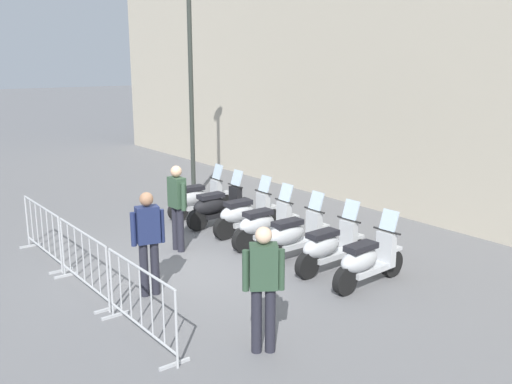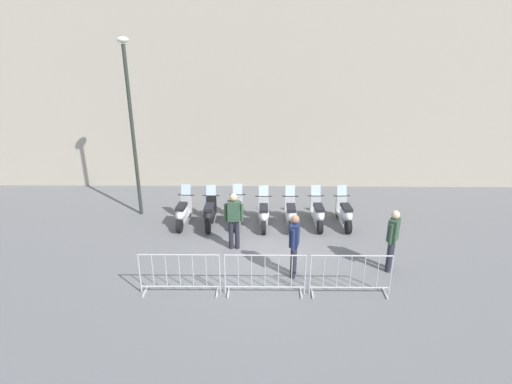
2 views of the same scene
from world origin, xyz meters
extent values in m
plane|color=slate|center=(0.00, 0.00, 0.00)|extent=(120.00, 120.00, 0.00)
cylinder|color=black|center=(-2.93, 2.38, 0.24)|extent=(0.17, 0.49, 0.48)
cylinder|color=black|center=(-2.86, 1.14, 0.24)|extent=(0.17, 0.49, 0.48)
cube|color=#B7BABC|center=(-2.89, 1.76, 0.28)|extent=(0.33, 0.88, 0.10)
ellipsoid|color=#B7BABC|center=(-2.88, 1.48, 0.52)|extent=(0.41, 0.86, 0.40)
cube|color=black|center=(-2.88, 1.51, 0.74)|extent=(0.32, 0.62, 0.10)
cube|color=#B7BABC|center=(-2.92, 2.19, 0.55)|extent=(0.35, 0.16, 0.60)
cylinder|color=black|center=(-2.92, 2.19, 0.88)|extent=(0.56, 0.07, 0.04)
cube|color=silver|center=(-2.92, 2.24, 1.06)|extent=(0.33, 0.16, 0.35)
cube|color=#B7BABC|center=(-2.93, 2.38, 0.51)|extent=(0.22, 0.33, 0.06)
cylinder|color=black|center=(-2.08, 2.43, 0.24)|extent=(0.20, 0.49, 0.48)
cylinder|color=black|center=(-1.93, 1.20, 0.24)|extent=(0.20, 0.49, 0.48)
cube|color=black|center=(-2.01, 1.81, 0.28)|extent=(0.38, 0.90, 0.10)
ellipsoid|color=black|center=(-1.97, 1.54, 0.52)|extent=(0.46, 0.88, 0.40)
cube|color=black|center=(-1.98, 1.57, 0.74)|extent=(0.35, 0.63, 0.10)
cube|color=black|center=(-2.06, 2.25, 0.55)|extent=(0.35, 0.18, 0.60)
cylinder|color=black|center=(-2.06, 2.25, 0.88)|extent=(0.56, 0.10, 0.04)
cube|color=silver|center=(-2.06, 2.29, 1.06)|extent=(0.33, 0.18, 0.35)
cube|color=black|center=(-2.08, 2.43, 0.51)|extent=(0.24, 0.34, 0.06)
cylinder|color=black|center=(-1.21, 2.65, 0.24)|extent=(0.19, 0.49, 0.48)
cylinder|color=black|center=(-1.06, 1.42, 0.24)|extent=(0.19, 0.49, 0.48)
cube|color=#B7BABC|center=(-1.14, 2.03, 0.28)|extent=(0.38, 0.89, 0.10)
ellipsoid|color=#B7BABC|center=(-1.10, 1.75, 0.52)|extent=(0.45, 0.88, 0.40)
cube|color=black|center=(-1.11, 1.79, 0.74)|extent=(0.35, 0.63, 0.10)
cube|color=#B7BABC|center=(-1.19, 2.46, 0.55)|extent=(0.35, 0.18, 0.60)
cylinder|color=black|center=(-1.19, 2.46, 0.88)|extent=(0.56, 0.10, 0.04)
cube|color=silver|center=(-1.19, 2.51, 1.06)|extent=(0.33, 0.18, 0.35)
cube|color=#B7BABC|center=(-1.21, 2.65, 0.51)|extent=(0.24, 0.34, 0.06)
cylinder|color=black|center=(-0.31, 2.60, 0.24)|extent=(0.19, 0.49, 0.48)
cylinder|color=black|center=(-0.16, 1.37, 0.24)|extent=(0.19, 0.49, 0.48)
cube|color=#B7BABC|center=(-0.23, 1.98, 0.28)|extent=(0.38, 0.89, 0.10)
ellipsoid|color=#B7BABC|center=(-0.20, 1.71, 0.52)|extent=(0.45, 0.88, 0.40)
cube|color=black|center=(-0.21, 1.74, 0.74)|extent=(0.35, 0.63, 0.10)
cube|color=#B7BABC|center=(-0.28, 2.41, 0.55)|extent=(0.35, 0.18, 0.60)
cylinder|color=black|center=(-0.28, 2.41, 0.88)|extent=(0.56, 0.10, 0.04)
cube|color=silver|center=(-0.29, 2.46, 1.06)|extent=(0.33, 0.18, 0.35)
cube|color=#B7BABC|center=(-0.31, 2.60, 0.51)|extent=(0.24, 0.34, 0.06)
cylinder|color=black|center=(0.58, 2.72, 0.24)|extent=(0.19, 0.49, 0.48)
cylinder|color=black|center=(0.71, 1.48, 0.24)|extent=(0.19, 0.49, 0.48)
cube|color=#B7BABC|center=(0.65, 2.10, 0.28)|extent=(0.37, 0.89, 0.10)
ellipsoid|color=#B7BABC|center=(0.68, 1.82, 0.52)|extent=(0.45, 0.87, 0.40)
cube|color=black|center=(0.67, 1.85, 0.74)|extent=(0.34, 0.63, 0.10)
cube|color=#B7BABC|center=(0.60, 2.53, 0.55)|extent=(0.35, 0.18, 0.60)
cylinder|color=black|center=(0.60, 2.53, 0.88)|extent=(0.56, 0.10, 0.04)
cube|color=silver|center=(0.60, 2.58, 1.06)|extent=(0.33, 0.17, 0.35)
cube|color=#B7BABC|center=(0.58, 2.72, 0.51)|extent=(0.23, 0.34, 0.06)
cylinder|color=black|center=(1.43, 2.87, 0.24)|extent=(0.21, 0.50, 0.48)
cylinder|color=black|center=(1.62, 1.64, 0.24)|extent=(0.21, 0.50, 0.48)
cube|color=#B7BABC|center=(1.53, 2.25, 0.28)|extent=(0.41, 0.90, 0.10)
ellipsoid|color=#B7BABC|center=(1.57, 1.98, 0.52)|extent=(0.48, 0.88, 0.40)
cube|color=black|center=(1.56, 2.01, 0.74)|extent=(0.37, 0.63, 0.10)
cube|color=#B7BABC|center=(1.46, 2.68, 0.55)|extent=(0.36, 0.19, 0.60)
cylinder|color=black|center=(1.46, 2.68, 0.88)|extent=(0.56, 0.12, 0.04)
cube|color=silver|center=(1.45, 2.73, 1.06)|extent=(0.34, 0.19, 0.35)
cube|color=#B7BABC|center=(1.43, 2.87, 0.51)|extent=(0.25, 0.35, 0.06)
cylinder|color=black|center=(2.30, 2.98, 0.24)|extent=(0.22, 0.50, 0.48)
cylinder|color=black|center=(2.51, 1.76, 0.24)|extent=(0.22, 0.50, 0.48)
cube|color=#B7BABC|center=(2.41, 2.37, 0.28)|extent=(0.42, 0.90, 0.10)
ellipsoid|color=#B7BABC|center=(2.45, 2.09, 0.52)|extent=(0.49, 0.89, 0.40)
cube|color=black|center=(2.45, 2.12, 0.74)|extent=(0.38, 0.64, 0.10)
cube|color=#B7BABC|center=(2.33, 2.80, 0.55)|extent=(0.36, 0.19, 0.60)
cylinder|color=black|center=(2.33, 2.80, 0.88)|extent=(0.56, 0.13, 0.04)
cube|color=silver|center=(2.33, 2.84, 1.06)|extent=(0.34, 0.19, 0.35)
cube|color=#B7BABC|center=(2.30, 2.98, 0.51)|extent=(0.25, 0.35, 0.06)
cube|color=#B2B5B7|center=(-2.69, -2.21, 0.02)|extent=(0.09, 0.44, 0.04)
cube|color=#B2B5B7|center=(-0.93, -2.00, 0.02)|extent=(0.09, 0.44, 0.04)
cylinder|color=#B2B5B7|center=(-2.76, -2.22, 0.53)|extent=(0.04, 0.04, 1.05)
cylinder|color=#B2B5B7|center=(-0.85, -1.99, 0.53)|extent=(0.04, 0.04, 1.05)
cylinder|color=#B2B5B7|center=(-1.81, -2.11, 1.05)|extent=(1.91, 0.26, 0.04)
cylinder|color=#B2B5B7|center=(-1.81, -2.11, 0.18)|extent=(1.91, 0.26, 0.04)
cylinder|color=#B2B5B7|center=(-2.45, -2.18, 0.61)|extent=(0.02, 0.02, 0.87)
cylinder|color=#B2B5B7|center=(-2.13, -2.14, 0.61)|extent=(0.02, 0.02, 0.87)
cylinder|color=#B2B5B7|center=(-1.81, -2.11, 0.61)|extent=(0.02, 0.02, 0.87)
cylinder|color=#B2B5B7|center=(-1.49, -2.07, 0.61)|extent=(0.02, 0.02, 0.87)
cylinder|color=#B2B5B7|center=(-1.17, -2.03, 0.61)|extent=(0.02, 0.02, 0.87)
cube|color=#B2B5B7|center=(-0.66, -1.97, 0.02)|extent=(0.09, 0.44, 0.04)
cube|color=#B2B5B7|center=(1.10, -1.76, 0.02)|extent=(0.09, 0.44, 0.04)
cylinder|color=#B2B5B7|center=(-0.73, -1.98, 0.53)|extent=(0.04, 0.04, 1.05)
cylinder|color=#B2B5B7|center=(1.18, -1.75, 0.53)|extent=(0.04, 0.04, 1.05)
cylinder|color=#B2B5B7|center=(0.22, -1.87, 1.05)|extent=(1.91, 0.26, 0.04)
cylinder|color=#B2B5B7|center=(0.22, -1.87, 0.18)|extent=(1.91, 0.26, 0.04)
cylinder|color=#B2B5B7|center=(-0.42, -1.94, 0.61)|extent=(0.02, 0.02, 0.87)
cylinder|color=#B2B5B7|center=(-0.10, -1.90, 0.61)|extent=(0.02, 0.02, 0.87)
cylinder|color=#B2B5B7|center=(0.22, -1.87, 0.61)|extent=(0.02, 0.02, 0.87)
cylinder|color=#B2B5B7|center=(0.54, -1.83, 0.61)|extent=(0.02, 0.02, 0.87)
cylinder|color=#B2B5B7|center=(0.86, -1.79, 0.61)|extent=(0.02, 0.02, 0.87)
cube|color=#B2B5B7|center=(1.37, -1.73, 0.02)|extent=(0.09, 0.44, 0.04)
cube|color=#B2B5B7|center=(3.13, -1.52, 0.02)|extent=(0.09, 0.44, 0.04)
cylinder|color=#B2B5B7|center=(1.29, -1.74, 0.53)|extent=(0.04, 0.04, 1.05)
cylinder|color=#B2B5B7|center=(3.21, -1.51, 0.53)|extent=(0.04, 0.04, 1.05)
cylinder|color=#B2B5B7|center=(2.25, -1.63, 1.05)|extent=(1.91, 0.26, 0.04)
cylinder|color=#B2B5B7|center=(2.25, -1.63, 0.18)|extent=(1.91, 0.26, 0.04)
cylinder|color=#B2B5B7|center=(1.61, -1.70, 0.61)|extent=(0.02, 0.02, 0.87)
cylinder|color=#B2B5B7|center=(1.93, -1.66, 0.61)|extent=(0.02, 0.02, 0.87)
cylinder|color=#B2B5B7|center=(2.25, -1.63, 0.61)|extent=(0.02, 0.02, 0.87)
cylinder|color=#B2B5B7|center=(2.57, -1.59, 0.61)|extent=(0.02, 0.02, 0.87)
cylinder|color=#B2B5B7|center=(2.89, -1.55, 0.61)|extent=(0.02, 0.02, 0.87)
cylinder|color=#2D332D|center=(-4.67, 2.39, 2.85)|extent=(0.12, 0.12, 5.70)
cylinder|color=#23232D|center=(-0.83, 0.32, 0.45)|extent=(0.14, 0.14, 0.90)
cylinder|color=#23232D|center=(-1.01, 0.29, 0.45)|extent=(0.14, 0.14, 0.90)
cube|color=#2D4733|center=(-0.92, 0.30, 1.20)|extent=(0.39, 0.28, 0.60)
sphere|color=tan|center=(-0.92, 0.30, 1.62)|extent=(0.22, 0.22, 0.22)
cylinder|color=#2D4733|center=(-0.69, 0.34, 1.15)|extent=(0.09, 0.09, 0.55)
cylinder|color=#2D4733|center=(-1.15, 0.27, 1.15)|extent=(0.09, 0.09, 0.55)
cylinder|color=#23232D|center=(3.45, -0.29, 0.45)|extent=(0.14, 0.14, 0.90)
cylinder|color=#23232D|center=(3.36, -0.45, 0.45)|extent=(0.14, 0.14, 0.90)
cube|color=#2D4733|center=(3.40, -0.37, 1.20)|extent=(0.36, 0.42, 0.60)
sphere|color=beige|center=(3.40, -0.37, 1.62)|extent=(0.22, 0.22, 0.22)
cylinder|color=#2D4733|center=(3.51, -0.17, 1.15)|extent=(0.09, 0.09, 0.55)
cylinder|color=#2D4733|center=(3.30, -0.58, 1.15)|extent=(0.09, 0.09, 0.55)
cylinder|color=#23232D|center=(0.88, -0.89, 0.45)|extent=(0.14, 0.14, 0.90)
cylinder|color=#23232D|center=(0.86, -1.07, 0.45)|extent=(0.14, 0.14, 0.90)
cube|color=navy|center=(0.87, -0.98, 1.20)|extent=(0.26, 0.38, 0.60)
sphere|color=#9E7051|center=(0.87, -0.98, 1.62)|extent=(0.22, 0.22, 0.22)
cylinder|color=navy|center=(0.90, -0.75, 1.15)|extent=(0.09, 0.09, 0.55)
cylinder|color=navy|center=(0.85, -1.21, 1.15)|extent=(0.09, 0.09, 0.55)
camera|label=1|loc=(9.33, -4.05, 3.86)|focal=40.61mm
camera|label=2|loc=(1.07, -10.07, 5.71)|focal=28.01mm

